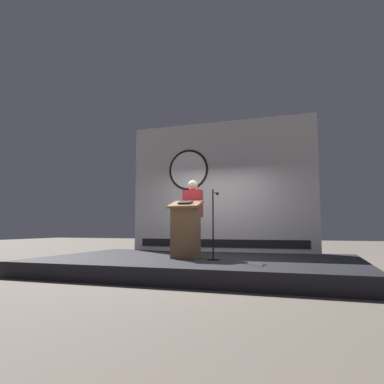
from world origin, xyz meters
The scene contains 6 objects.
ground_plane centered at (0.00, 0.00, 0.00)m, with size 40.00×40.00×0.00m, color #6B6056.
stage_platform centered at (0.00, 0.00, 0.15)m, with size 6.40×4.00×0.30m, color black.
banner_display centered at (-0.02, 1.85, 2.00)m, with size 4.90×0.12×3.41m.
podium centered at (-0.19, -0.28, 0.87)m, with size 0.64×0.49×1.19m.
speaker_person centered at (-0.20, 0.20, 1.14)m, with size 0.40×0.26×1.65m.
microphone_stand centered at (0.43, -0.39, 0.77)m, with size 0.24×0.49×1.37m.
Camera 1 is at (2.28, -7.11, 0.92)m, focal length 33.20 mm.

